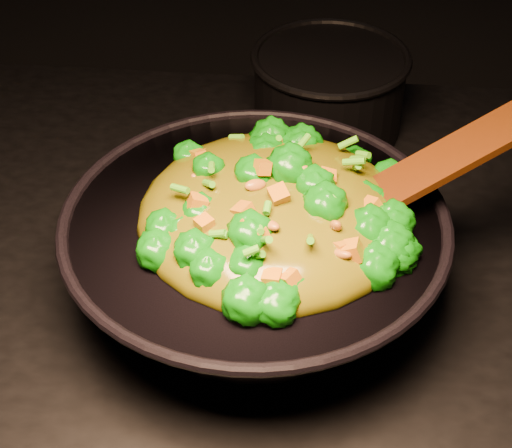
# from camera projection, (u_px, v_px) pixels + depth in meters

# --- Properties ---
(wok) EXTENTS (0.46, 0.46, 0.11)m
(wok) POSITION_uv_depth(u_px,v_px,m) (255.00, 258.00, 0.82)
(wok) COLOR black
(wok) RESTS_ON stovetop
(stir_fry) EXTENTS (0.33, 0.33, 0.09)m
(stir_fry) POSITION_uv_depth(u_px,v_px,m) (273.00, 183.00, 0.75)
(stir_fry) COLOR #0F7408
(stir_fry) RESTS_ON wok
(spatula) EXTENTS (0.29, 0.17, 0.13)m
(spatula) POSITION_uv_depth(u_px,v_px,m) (446.00, 160.00, 0.77)
(spatula) COLOR #341605
(spatula) RESTS_ON wok
(back_pot) EXTENTS (0.20, 0.20, 0.12)m
(back_pot) POSITION_uv_depth(u_px,v_px,m) (329.00, 92.00, 1.06)
(back_pot) COLOR black
(back_pot) RESTS_ON stovetop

